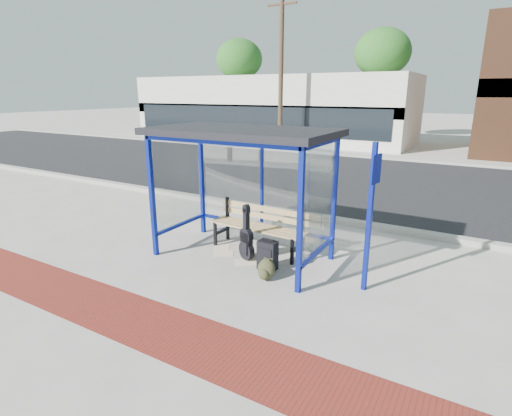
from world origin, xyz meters
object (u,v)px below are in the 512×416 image
Objects in this scene: suitcase at (267,255)px; backpack at (266,270)px; guitar_bag at (246,241)px; bench at (259,224)px.

backpack is (0.17, -0.36, -0.10)m from suitcase.
bench is at bearing 117.24° from guitar_bag.
bench is at bearing 128.63° from suitcase.
guitar_bag reaches higher than backpack.
backpack is (0.72, -0.55, -0.20)m from guitar_bag.
backpack is (0.75, -1.09, -0.36)m from bench.
backpack is at bearing -53.23° from bench.
guitar_bag is 0.59m from suitcase.
guitar_bag reaches higher than bench.
guitar_bag is 1.74× the size of suitcase.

